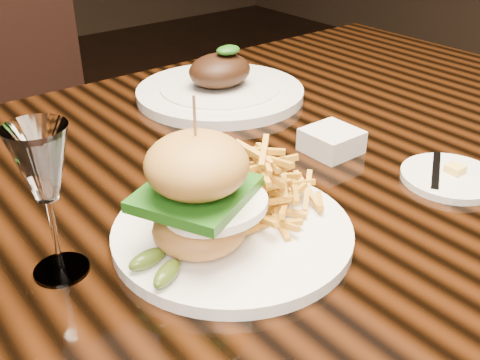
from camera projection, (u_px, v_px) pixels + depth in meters
dining_table at (216, 218)px, 0.82m from camera, size 1.60×0.90×0.75m
burger_plate at (231, 200)px, 0.62m from camera, size 0.27×0.27×0.19m
side_saucer at (450, 177)px, 0.76m from camera, size 0.13×0.13×0.02m
ramekin at (331, 141)px, 0.83m from camera, size 0.08×0.08×0.03m
wine_glass at (42, 170)px, 0.53m from camera, size 0.06×0.06×0.17m
far_dish at (220, 88)px, 1.03m from camera, size 0.31×0.31×0.10m
chair_far at (21, 117)px, 1.50m from camera, size 0.46×0.47×0.95m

